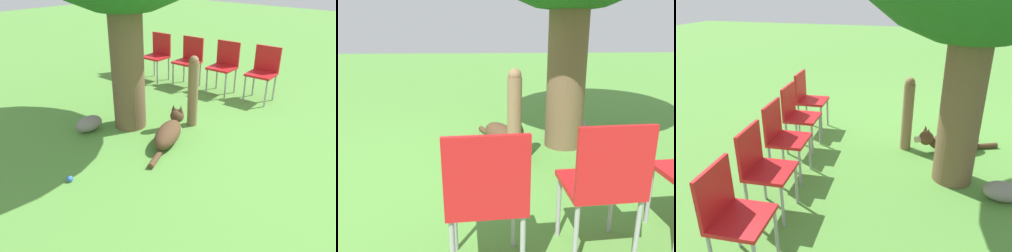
# 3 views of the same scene
# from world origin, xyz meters

# --- Properties ---
(ground_plane) EXTENTS (30.00, 30.00, 0.00)m
(ground_plane) POSITION_xyz_m (0.00, 0.00, 0.00)
(ground_plane) COLOR #56933D
(dog) EXTENTS (1.16, 0.58, 0.38)m
(dog) POSITION_xyz_m (-0.28, 0.28, 0.14)
(dog) COLOR #513823
(dog) RESTS_ON ground_plane
(fence_post) EXTENTS (0.15, 0.15, 1.03)m
(fence_post) POSITION_xyz_m (0.32, 0.37, 0.52)
(fence_post) COLOR #846647
(fence_post) RESTS_ON ground_plane
(red_chair_0) EXTENTS (0.45, 0.47, 0.92)m
(red_chair_0) POSITION_xyz_m (1.89, 0.08, 0.54)
(red_chair_0) COLOR red
(red_chair_0) RESTS_ON ground_plane
(red_chair_1) EXTENTS (0.45, 0.47, 0.92)m
(red_chair_1) POSITION_xyz_m (1.77, 0.78, 0.54)
(red_chair_1) COLOR red
(red_chair_1) RESTS_ON ground_plane
(red_chair_2) EXTENTS (0.45, 0.47, 0.92)m
(red_chair_2) POSITION_xyz_m (1.65, 1.48, 0.54)
(red_chair_2) COLOR red
(red_chair_2) RESTS_ON ground_plane
(red_chair_3) EXTENTS (0.45, 0.47, 0.92)m
(red_chair_3) POSITION_xyz_m (1.54, 2.18, 0.54)
(red_chair_3) COLOR red
(red_chair_3) RESTS_ON ground_plane
(red_chair_4) EXTENTS (0.45, 0.47, 0.92)m
(red_chair_4) POSITION_xyz_m (1.42, 2.88, 0.54)
(red_chair_4) COLOR red
(red_chair_4) RESTS_ON ground_plane
(garden_rock) EXTENTS (0.41, 0.25, 0.22)m
(garden_rock) POSITION_xyz_m (-0.81, 1.34, 0.11)
(garden_rock) COLOR gray
(garden_rock) RESTS_ON ground_plane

